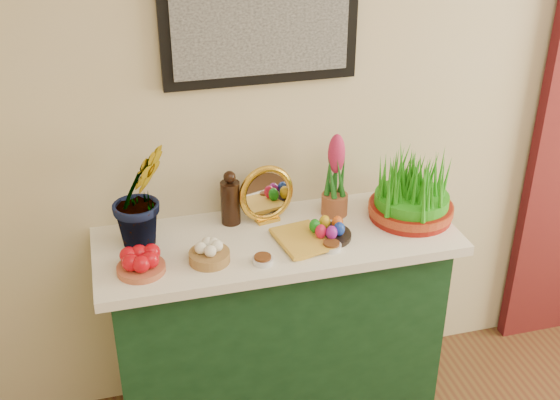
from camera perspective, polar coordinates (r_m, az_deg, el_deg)
The scene contains 13 objects.
sideboard at distance 2.99m, azimuth -0.25°, elevation -10.53°, with size 1.30×0.45×0.85m, color #163D1F.
tablecloth at distance 2.73m, azimuth -0.27°, elevation -3.22°, with size 1.40×0.55×0.04m, color silver.
hyacinth_green at distance 2.59m, azimuth -11.39°, elevation 1.60°, with size 0.27×0.23×0.53m, color #1E6920.
apple_bowl at distance 2.54m, azimuth -11.26°, elevation -5.03°, with size 0.18×0.18×0.09m.
garlic_basket at distance 2.56m, azimuth -5.77°, elevation -4.33°, with size 0.15×0.15×0.08m.
vinegar_cruet at distance 2.76m, azimuth -4.06°, elevation -0.02°, with size 0.08×0.08×0.23m.
mirror at distance 2.77m, azimuth -1.11°, elevation 0.45°, with size 0.24×0.10×0.24m.
book at distance 2.63m, azimuth 0.03°, elevation -3.60°, with size 0.16×0.23×0.03m, color gold.
spice_dish_left at distance 2.55m, azimuth -1.41°, elevation -4.87°, with size 0.08×0.08×0.03m.
spice_dish_right at distance 2.63m, azimuth 4.19°, elevation -3.75°, with size 0.08×0.08×0.03m.
egg_plate at distance 2.70m, azimuth 3.90°, elevation -2.54°, with size 0.19×0.19×0.08m.
hyacinth_pink at distance 2.80m, azimuth 4.53°, elevation 1.71°, with size 0.11×0.11×0.35m.
wheatgrass_sabzeh at distance 2.83m, azimuth 10.72°, elevation 0.80°, with size 0.34×0.34×0.28m.
Camera 1 is at (-1.02, -0.25, 2.29)m, focal length 45.00 mm.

